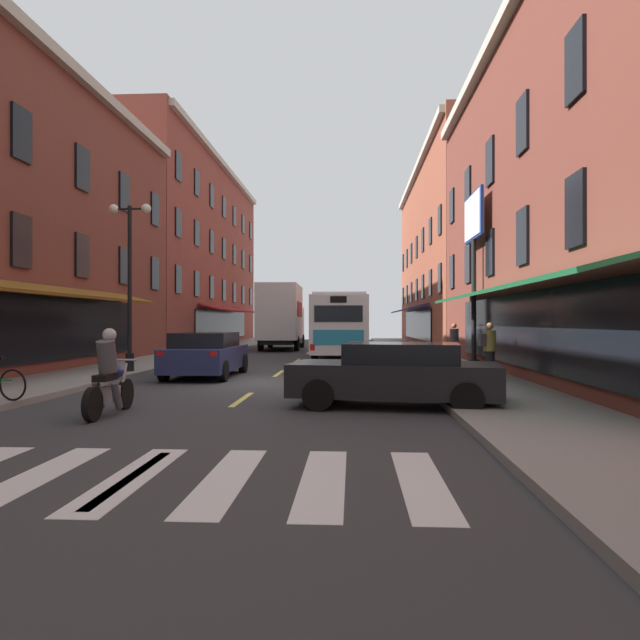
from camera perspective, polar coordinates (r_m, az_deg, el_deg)
name	(u,v)px	position (r m, az deg, el deg)	size (l,w,h in m)	color
ground_plane	(266,385)	(16.65, -5.51, -6.49)	(34.80, 80.00, 0.10)	#333335
lane_centre_dashes	(264,384)	(16.40, -5.64, -6.40)	(0.14, 73.90, 0.01)	#DBCC4C
crosswalk_near	(132,477)	(7.07, -18.44, -14.75)	(7.10, 2.80, 0.01)	silver
sidewalk_left	(69,379)	(18.48, -23.99, -5.47)	(3.00, 80.00, 0.14)	gray
sidewalk_right	(471,382)	(16.79, 14.94, -6.02)	(3.00, 80.00, 0.14)	gray
billboard_sign	(474,235)	(22.09, 15.22, 8.25)	(0.40, 2.79, 6.44)	black
transit_bus	(342,325)	(29.87, 2.18, -0.47)	(2.67, 11.86, 3.09)	white
box_truck	(282,317)	(36.19, -3.86, 0.29)	(2.59, 7.90, 4.05)	white
sedan_near	(396,374)	(12.01, 7.65, -5.39)	(4.50, 2.43, 1.34)	black
sedan_mid	(206,354)	(18.69, -11.38, -3.39)	(2.03, 4.43, 1.43)	navy
motorcycle_rider	(109,378)	(11.52, -20.45, -5.51)	(0.62, 2.07, 1.66)	black
pedestrian_near	(489,349)	(17.29, 16.66, -2.79)	(0.51, 0.36, 1.62)	black
pedestrian_mid	(454,342)	(24.19, 13.36, -2.16)	(0.36, 0.36, 1.57)	black
street_lamp_twin	(130,279)	(19.87, -18.61, 3.96)	(1.42, 0.32, 5.56)	black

